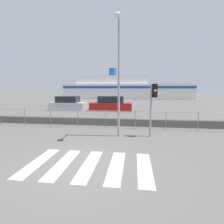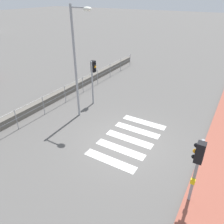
# 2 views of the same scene
# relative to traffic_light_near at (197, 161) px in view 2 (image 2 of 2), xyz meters

# --- Properties ---
(ground_plane) EXTENTS (160.00, 160.00, 0.00)m
(ground_plane) POSITION_rel_traffic_light_near_xyz_m (1.97, 3.35, -1.88)
(ground_plane) COLOR #565451
(sidewalk_brick) EXTENTS (24.00, 1.80, 0.12)m
(sidewalk_brick) POSITION_rel_traffic_light_near_xyz_m (1.97, -0.75, -1.82)
(sidewalk_brick) COLOR #934C3D
(sidewalk_brick) RESTS_ON ground_plane
(crosswalk) EXTENTS (4.05, 2.40, 0.01)m
(crosswalk) POSITION_rel_traffic_light_near_xyz_m (2.29, 3.35, -1.87)
(crosswalk) COLOR silver
(crosswalk) RESTS_ON ground_plane
(seawall) EXTENTS (24.50, 0.55, 0.48)m
(seawall) POSITION_rel_traffic_light_near_xyz_m (1.97, 9.58, -1.64)
(seawall) COLOR #605B54
(seawall) RESTS_ON ground_plane
(harbor_fence) EXTENTS (22.09, 0.04, 1.14)m
(harbor_fence) POSITION_rel_traffic_light_near_xyz_m (1.97, 8.70, -1.12)
(harbor_fence) COLOR gray
(harbor_fence) RESTS_ON ground_plane
(traffic_light_near) EXTENTS (0.34, 0.32, 2.59)m
(traffic_light_near) POSITION_rel_traffic_light_near_xyz_m (0.00, 0.00, 0.00)
(traffic_light_near) COLOR gray
(traffic_light_near) RESTS_ON ground_plane
(traffic_light_far) EXTENTS (0.34, 0.32, 2.72)m
(traffic_light_far) POSITION_rel_traffic_light_near_xyz_m (4.68, 7.07, 0.12)
(traffic_light_far) COLOR gray
(traffic_light_far) RESTS_ON ground_plane
(streetlamp) EXTENTS (0.32, 1.22, 5.82)m
(streetlamp) POSITION_rel_traffic_light_near_xyz_m (2.94, 6.68, 1.76)
(streetlamp) COLOR gray
(streetlamp) RESTS_ON ground_plane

